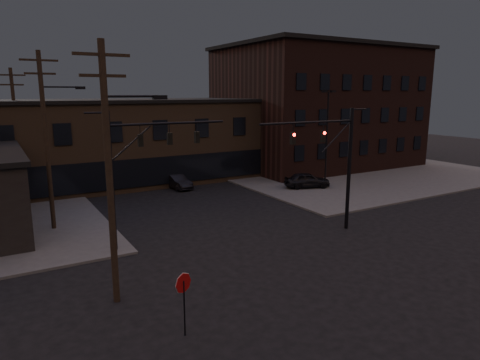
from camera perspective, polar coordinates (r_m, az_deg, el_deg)
name	(u,v)px	position (r m, az deg, el deg)	size (l,w,h in m)	color
ground	(315,272)	(22.54, 9.97, -12.00)	(140.00, 140.00, 0.00)	black
sidewalk_ne	(337,168)	(52.53, 12.81, 1.56)	(30.00, 30.00, 0.15)	#474744
building_row	(141,141)	(45.94, -13.10, 5.09)	(40.00, 12.00, 8.00)	#4C3A28
building_right	(317,109)	(54.78, 10.25, 9.36)	(22.00, 16.00, 14.00)	black
traffic_signal_near	(337,157)	(27.91, 12.76, 3.02)	(7.12, 0.24, 8.00)	black
traffic_signal_far	(133,164)	(24.89, -14.02, 2.13)	(7.12, 0.24, 8.00)	black
stop_sign	(184,290)	(16.34, -7.52, -14.29)	(0.72, 0.33, 2.48)	black
utility_pole_near	(110,169)	(18.34, -16.89, 1.41)	(3.70, 0.28, 11.00)	black
utility_pole_mid	(47,138)	(29.90, -24.34, 5.14)	(3.70, 0.28, 11.50)	black
utility_pole_far	(17,130)	(41.77, -27.63, 5.92)	(2.20, 0.28, 11.00)	black
lot_light_a	(327,131)	(39.94, 11.53, 6.41)	(1.50, 0.28, 9.14)	black
lot_light_b	(338,125)	(47.66, 12.92, 7.15)	(1.50, 0.28, 9.14)	black
parked_car_lot_a	(307,180)	(40.73, 8.93, 0.00)	(1.71, 4.24, 1.44)	black
parked_car_lot_b	(328,167)	(48.64, 11.67, 1.77)	(2.00, 4.92, 1.43)	silver
car_crossing	(177,181)	(41.07, -8.43, -0.19)	(1.40, 4.01, 1.32)	black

